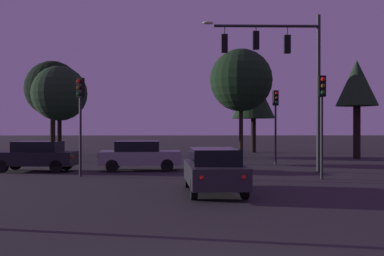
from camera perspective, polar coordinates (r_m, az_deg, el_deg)
name	(u,v)px	position (r m, az deg, el deg)	size (l,w,h in m)	color
ground_plane	(191,159)	(30.25, -0.14, -4.12)	(168.00, 168.00, 0.00)	#262326
traffic_signal_mast_arm	(284,63)	(22.05, 12.03, 8.42)	(5.85, 0.37, 7.79)	#232326
traffic_light_corner_left	(80,107)	(20.26, -14.52, 2.72)	(0.37, 0.39, 4.47)	#232326
traffic_light_corner_right	(322,106)	(19.39, 16.73, 2.79)	(0.31, 0.35, 4.45)	#232326
traffic_light_median	(276,112)	(26.32, 10.96, 2.07)	(0.34, 0.38, 4.43)	#232326
car_nearside_lane	(214,170)	(14.82, 2.88, -5.49)	(2.02, 4.32, 1.52)	#232328
car_crossing_left	(140,155)	(22.50, -6.93, -3.56)	(4.29, 2.07, 1.52)	gray
car_crossing_right	(36,156)	(23.27, -19.86, -3.45)	(4.29, 1.96, 1.52)	black
tree_behind_sign	(357,84)	(32.82, 20.89, 5.38)	(2.91, 2.91, 6.99)	black
tree_left_far	(253,96)	(38.55, 8.10, 4.17)	(3.78, 3.78, 6.97)	black
tree_center_horizon	(53,89)	(36.68, -17.87, 4.94)	(4.41, 4.41, 7.55)	black
tree_right_cluster	(241,80)	(30.70, 6.48, 6.25)	(4.39, 4.39, 7.72)	black
tree_lot_edge	(59,94)	(29.34, -17.07, 4.35)	(3.55, 3.55, 6.20)	black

